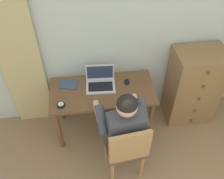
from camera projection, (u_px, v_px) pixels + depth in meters
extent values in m
cube|color=silver|center=(125.00, 32.00, 2.89)|extent=(4.80, 0.05, 2.50)
cube|color=#CCB77A|center=(19.00, 56.00, 2.85)|extent=(0.47, 0.03, 2.16)
cube|color=brown|center=(102.00, 91.00, 3.01)|extent=(1.23, 0.58, 0.03)
cylinder|color=brown|center=(59.00, 130.00, 3.05)|extent=(0.06, 0.06, 0.68)
cylinder|color=brown|center=(150.00, 121.00, 3.15)|extent=(0.06, 0.06, 0.68)
cylinder|color=brown|center=(59.00, 102.00, 3.37)|extent=(0.06, 0.06, 0.68)
cylinder|color=brown|center=(142.00, 94.00, 3.47)|extent=(0.06, 0.06, 0.68)
cube|color=olive|center=(193.00, 87.00, 3.29)|extent=(0.60, 0.42, 1.07)
sphere|color=brown|center=(191.00, 121.00, 3.44)|extent=(0.04, 0.04, 0.04)
sphere|color=brown|center=(195.00, 111.00, 3.29)|extent=(0.04, 0.04, 0.04)
sphere|color=brown|center=(199.00, 99.00, 3.13)|extent=(0.04, 0.04, 0.04)
sphere|color=brown|center=(204.00, 87.00, 2.98)|extent=(0.04, 0.04, 0.04)
sphere|color=brown|center=(209.00, 73.00, 2.83)|extent=(0.04, 0.04, 0.04)
cube|color=brown|center=(124.00, 145.00, 2.78)|extent=(0.46, 0.44, 0.05)
cube|color=tan|center=(130.00, 147.00, 2.49)|extent=(0.42, 0.08, 0.42)
cylinder|color=tan|center=(134.00, 142.00, 3.09)|extent=(0.04, 0.04, 0.42)
cylinder|color=tan|center=(106.00, 147.00, 3.03)|extent=(0.04, 0.04, 0.42)
cylinder|color=tan|center=(142.00, 165.00, 2.87)|extent=(0.04, 0.04, 0.42)
cylinder|color=tan|center=(112.00, 172.00, 2.81)|extent=(0.04, 0.04, 0.42)
cylinder|color=#6B84AD|center=(127.00, 125.00, 2.91)|extent=(0.18, 0.41, 0.14)
cylinder|color=#6B84AD|center=(112.00, 128.00, 2.88)|extent=(0.18, 0.41, 0.14)
cylinder|color=#6B84AD|center=(122.00, 124.00, 3.23)|extent=(0.11, 0.11, 0.49)
cylinder|color=#6B84AD|center=(108.00, 127.00, 3.20)|extent=(0.11, 0.11, 0.49)
cube|color=#3F3F47|center=(126.00, 131.00, 2.58)|extent=(0.38, 0.24, 0.46)
cylinder|color=#3F3F47|center=(143.00, 112.00, 2.64)|extent=(0.12, 0.31, 0.25)
cylinder|color=#3F3F47|center=(101.00, 120.00, 2.57)|extent=(0.12, 0.31, 0.25)
cylinder|color=#DBAD8E|center=(137.00, 104.00, 2.86)|extent=(0.10, 0.27, 0.11)
cylinder|color=#DBAD8E|center=(98.00, 112.00, 2.78)|extent=(0.10, 0.27, 0.11)
sphere|color=#DBAD8E|center=(127.00, 107.00, 2.33)|extent=(0.20, 0.20, 0.20)
sphere|color=black|center=(127.00, 104.00, 2.31)|extent=(0.20, 0.20, 0.20)
cube|color=silver|center=(101.00, 87.00, 3.02)|extent=(0.35, 0.26, 0.02)
cube|color=black|center=(101.00, 87.00, 3.01)|extent=(0.29, 0.17, 0.00)
cube|color=silver|center=(100.00, 72.00, 3.03)|extent=(0.34, 0.03, 0.22)
cube|color=#2D3851|center=(100.00, 72.00, 3.02)|extent=(0.31, 0.02, 0.18)
ellipsoid|color=black|center=(127.00, 82.00, 3.07)|extent=(0.07, 0.11, 0.03)
cylinder|color=black|center=(61.00, 105.00, 2.82)|extent=(0.09, 0.09, 0.03)
cylinder|color=silver|center=(61.00, 104.00, 2.80)|extent=(0.06, 0.06, 0.00)
cube|color=#3D4C6B|center=(68.00, 84.00, 3.05)|extent=(0.24, 0.19, 0.01)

